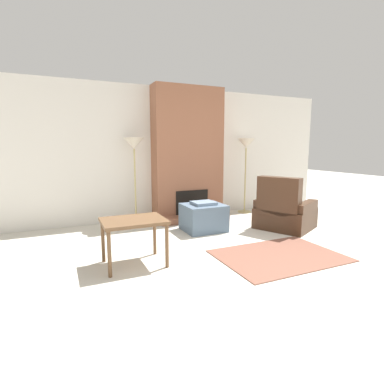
{
  "coord_description": "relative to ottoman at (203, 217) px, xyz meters",
  "views": [
    {
      "loc": [
        -2.4,
        -2.38,
        1.45
      ],
      "look_at": [
        0.0,
        2.95,
        0.55
      ],
      "focal_mm": 28.0,
      "sensor_mm": 36.0,
      "label": 1
    }
  ],
  "objects": [
    {
      "name": "ottoman",
      "position": [
        0.0,
        0.0,
        0.0
      ],
      "size": [
        0.69,
        0.61,
        0.51
      ],
      "color": "slate",
      "rests_on": "ground_plane"
    },
    {
      "name": "floor_lamp_left",
      "position": [
        -0.96,
        0.93,
        1.16
      ],
      "size": [
        0.37,
        0.37,
        1.61
      ],
      "color": "tan",
      "rests_on": "ground_plane"
    },
    {
      "name": "wall_back",
      "position": [
        0.14,
        1.22,
        1.06
      ],
      "size": [
        6.82,
        0.06,
        2.6
      ],
      "primitive_type": "cube",
      "color": "silver",
      "rests_on": "ground_plane"
    },
    {
      "name": "area_rug",
      "position": [
        0.37,
        -1.53,
        -0.23
      ],
      "size": [
        1.62,
        1.15,
        0.01
      ],
      "primitive_type": "cube",
      "color": "brown",
      "rests_on": "ground_plane"
    },
    {
      "name": "side_table",
      "position": [
        -1.46,
        -1.02,
        0.26
      ],
      "size": [
        0.75,
        0.57,
        0.57
      ],
      "color": "brown",
      "rests_on": "ground_plane"
    },
    {
      "name": "fireplace",
      "position": [
        0.14,
        0.98,
        1.02
      ],
      "size": [
        1.42,
        0.68,
        2.6
      ],
      "color": "#935B42",
      "rests_on": "ground_plane"
    },
    {
      "name": "floor_lamp_right",
      "position": [
        1.48,
        0.93,
        1.17
      ],
      "size": [
        0.37,
        0.37,
        1.62
      ],
      "color": "tan",
      "rests_on": "ground_plane"
    },
    {
      "name": "armchair",
      "position": [
        1.34,
        -0.49,
        0.04
      ],
      "size": [
        1.15,
        1.17,
        0.94
      ],
      "rotation": [
        0.0,
        0.0,
        2.03
      ],
      "color": "#422819",
      "rests_on": "ground_plane"
    },
    {
      "name": "ground_plane",
      "position": [
        0.14,
        -2.15,
        -0.24
      ],
      "size": [
        24.0,
        24.0,
        0.0
      ],
      "primitive_type": "plane",
      "color": "beige"
    }
  ]
}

